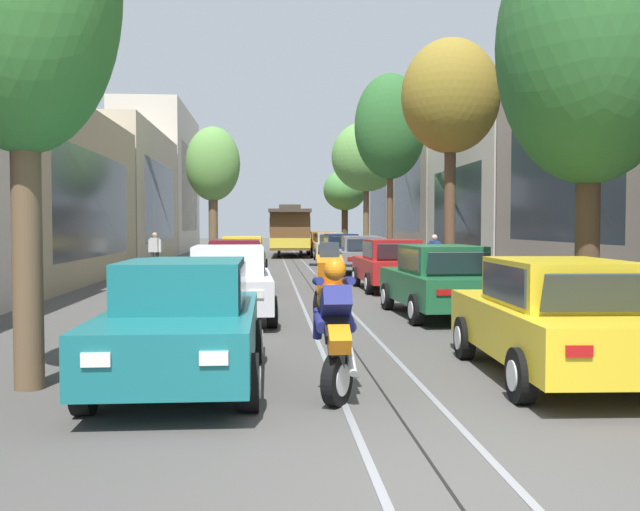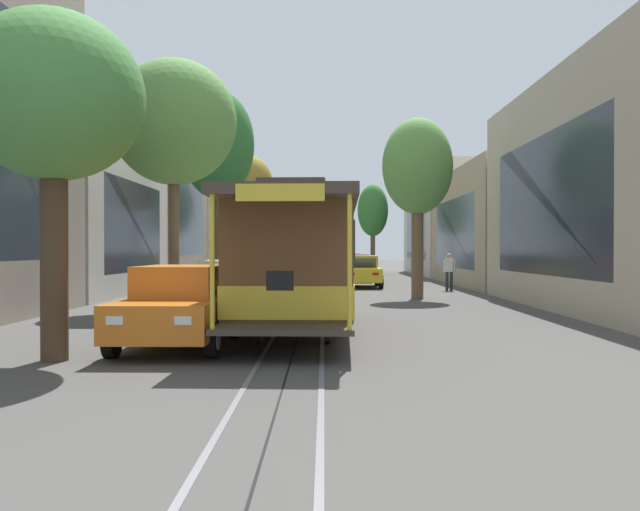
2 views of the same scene
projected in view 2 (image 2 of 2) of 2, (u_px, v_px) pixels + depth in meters
ground_plane at (312, 289)px, 32.33m from camera, size 160.00×160.00×0.00m
trolley_track_rails at (311, 294)px, 28.45m from camera, size 1.14×66.85×0.01m
building_facade_left at (551, 196)px, 28.03m from camera, size 6.00×58.55×10.70m
building_facade_right at (94, 188)px, 31.06m from camera, size 5.80×58.55×10.68m
parked_car_teal_near_left at (349, 263)px, 52.04m from camera, size 2.00×4.36×1.58m
parked_car_white_second_left at (349, 265)px, 45.91m from camera, size 2.09×4.40×1.58m
parked_car_maroon_mid_left at (355, 268)px, 39.47m from camera, size 2.04×4.38×1.58m
parked_car_yellow_fourth_left at (361, 271)px, 33.38m from camera, size 2.00×4.36×1.58m
parked_car_yellow_near_right at (286, 263)px, 52.07m from camera, size 2.11×4.41×1.58m
parked_car_green_second_right at (281, 265)px, 45.80m from camera, size 2.14×4.42×1.58m
parked_car_red_mid_right at (274, 268)px, 39.48m from camera, size 2.05×4.38×1.58m
parked_car_grey_fourth_right at (263, 272)px, 32.47m from camera, size 2.12×4.41×1.58m
parked_car_navy_fifth_right at (251, 278)px, 25.92m from camera, size 2.11×4.41×1.58m
parked_car_beige_sixth_right at (229, 287)px, 19.43m from camera, size 2.03×4.38×1.58m
parked_car_orange_far_right at (180, 306)px, 13.08m from camera, size 2.03×4.37×1.58m
street_tree_kerb_left_near at (373, 211)px, 52.10m from camera, size 2.37×2.08×6.93m
street_tree_kerb_left_second at (418, 169)px, 25.67m from camera, size 2.70×2.21×6.93m
street_tree_kerb_right_near at (262, 206)px, 49.48m from camera, size 3.10×3.33×7.46m
street_tree_kerb_right_second at (248, 185)px, 40.48m from camera, size 2.92×2.63×7.54m
street_tree_kerb_right_mid at (217, 145)px, 29.47m from camera, size 3.24×2.91×8.88m
street_tree_kerb_right_fourth at (174, 123)px, 21.23m from camera, size 3.98×3.24×7.92m
street_tree_kerb_right_far at (54, 100)px, 11.42m from camera, size 3.04×3.26×5.95m
cable_car_trolley at (300, 260)px, 15.60m from camera, size 2.83×9.17×3.28m
motorcycle_with_rider at (325, 261)px, 52.84m from camera, size 0.50×1.86×1.82m
pedestrian_on_left_pavement at (219, 268)px, 34.89m from camera, size 0.55×0.42×1.67m
pedestrian_on_right_pavement at (449, 270)px, 30.56m from camera, size 0.55×0.33×1.71m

